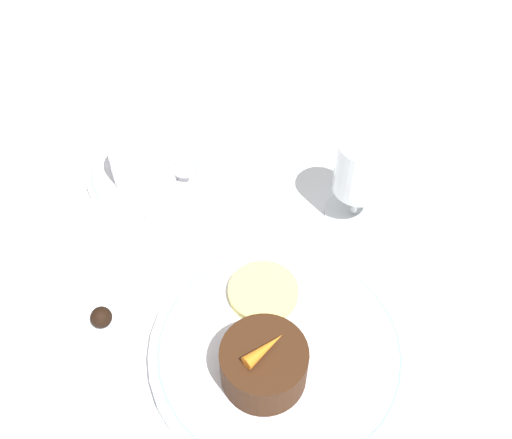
{
  "coord_description": "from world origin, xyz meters",
  "views": [
    {
      "loc": [
        0.1,
        -0.31,
        0.56
      ],
      "look_at": [
        -0.03,
        0.11,
        0.04
      ],
      "focal_mm": 42.0,
      "sensor_mm": 36.0,
      "label": 1
    }
  ],
  "objects_px": {
    "dinner_plate": "(279,350)",
    "dessert_cake": "(264,364)",
    "fork": "(139,281)",
    "wine_glass": "(361,172)",
    "coffee_cup": "(144,160)"
  },
  "relations": [
    {
      "from": "dinner_plate",
      "to": "fork",
      "type": "xyz_separation_m",
      "value": [
        -0.17,
        0.04,
        -0.01
      ]
    },
    {
      "from": "fork",
      "to": "dessert_cake",
      "type": "relative_size",
      "value": 2.26
    },
    {
      "from": "wine_glass",
      "to": "dessert_cake",
      "type": "bearing_deg",
      "value": -99.5
    },
    {
      "from": "coffee_cup",
      "to": "fork",
      "type": "xyz_separation_m",
      "value": [
        0.06,
        -0.15,
        -0.03
      ]
    },
    {
      "from": "fork",
      "to": "wine_glass",
      "type": "bearing_deg",
      "value": 39.51
    },
    {
      "from": "coffee_cup",
      "to": "dinner_plate",
      "type": "bearing_deg",
      "value": -38.91
    },
    {
      "from": "fork",
      "to": "dessert_cake",
      "type": "distance_m",
      "value": 0.19
    },
    {
      "from": "dinner_plate",
      "to": "coffee_cup",
      "type": "xyz_separation_m",
      "value": [
        -0.23,
        0.19,
        0.03
      ]
    },
    {
      "from": "fork",
      "to": "dessert_cake",
      "type": "bearing_deg",
      "value": -23.19
    },
    {
      "from": "wine_glass",
      "to": "dinner_plate",
      "type": "bearing_deg",
      "value": -99.37
    },
    {
      "from": "wine_glass",
      "to": "fork",
      "type": "xyz_separation_m",
      "value": [
        -0.21,
        -0.17,
        -0.07
      ]
    },
    {
      "from": "dinner_plate",
      "to": "coffee_cup",
      "type": "bearing_deg",
      "value": 141.09
    },
    {
      "from": "dinner_plate",
      "to": "fork",
      "type": "relative_size",
      "value": 1.4
    },
    {
      "from": "dinner_plate",
      "to": "dessert_cake",
      "type": "xyz_separation_m",
      "value": [
        -0.01,
        -0.03,
        0.03
      ]
    },
    {
      "from": "dinner_plate",
      "to": "dessert_cake",
      "type": "height_order",
      "value": "dessert_cake"
    }
  ]
}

